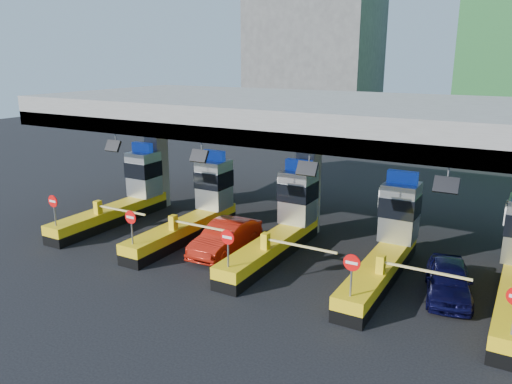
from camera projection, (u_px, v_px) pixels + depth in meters
The scene contains 9 objects.
ground at pixel (281, 252), 23.71m from camera, with size 120.00×120.00×0.00m, color black.
toll_canopy at pixel (309, 116), 24.50m from camera, with size 28.00×12.09×7.00m.
toll_lane_far_left at pixel (127, 195), 28.34m from camera, with size 4.43×8.00×4.16m.
toll_lane_left at pixel (198, 207), 25.96m from camera, with size 4.43×8.00×4.16m.
toll_lane_center at pixel (284, 222), 23.57m from camera, with size 4.43×8.00×4.16m.
toll_lane_right at pixel (389, 241), 21.19m from camera, with size 4.43×8.00×4.16m.
bg_building_concrete at pixel (314, 56), 58.21m from camera, with size 14.00×10.00×18.00m, color #4C4C49.
van at pixel (449, 280), 19.14m from camera, with size 1.64×4.07×1.39m, color black.
red_car at pixel (226, 237), 23.50m from camera, with size 1.58×4.52×1.49m, color #9C170C.
Camera 1 is at (9.90, -19.82, 8.99)m, focal length 35.00 mm.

